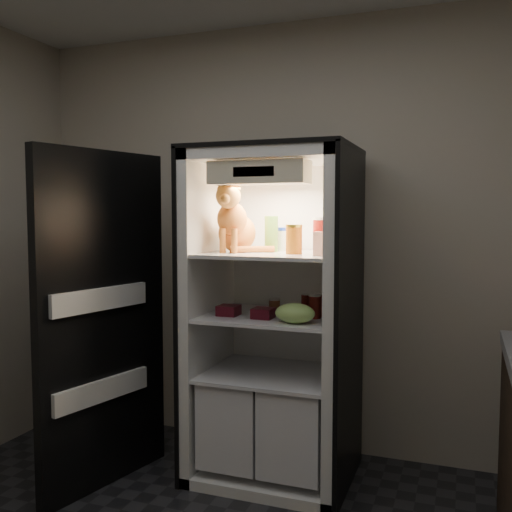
{
  "coord_description": "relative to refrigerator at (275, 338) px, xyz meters",
  "views": [
    {
      "loc": [
        1.01,
        -1.69,
        1.51
      ],
      "look_at": [
        -0.1,
        1.32,
        1.27
      ],
      "focal_mm": 40.0,
      "sensor_mm": 36.0,
      "label": 1
    }
  ],
  "objects": [
    {
      "name": "fridge_door",
      "position": [
        -0.84,
        -0.46,
        0.12
      ],
      "size": [
        0.26,
        0.86,
        1.85
      ],
      "rotation": [
        0.0,
        0.0,
        -0.24
      ],
      "color": "black",
      "rests_on": "floor"
    },
    {
      "name": "soda_can_c",
      "position": [
        0.25,
        -0.09,
        0.21
      ],
      "size": [
        0.07,
        0.07,
        0.13
      ],
      "color": "black",
      "rests_on": "refrigerator"
    },
    {
      "name": "cream_carton",
      "position": [
        0.31,
        -0.18,
        0.56
      ],
      "size": [
        0.07,
        0.07,
        0.12
      ],
      "primitive_type": "cube",
      "color": "white",
      "rests_on": "refrigerator"
    },
    {
      "name": "berry_box_left",
      "position": [
        -0.22,
        -0.17,
        0.18
      ],
      "size": [
        0.11,
        0.11,
        0.06
      ],
      "primitive_type": "cube",
      "color": "#520D1A",
      "rests_on": "refrigerator"
    },
    {
      "name": "condiment_jar",
      "position": [
        0.01,
        -0.04,
        0.19
      ],
      "size": [
        0.06,
        0.06,
        0.09
      ],
      "color": "#572E19",
      "rests_on": "refrigerator"
    },
    {
      "name": "tabby_cat",
      "position": [
        -0.22,
        -0.07,
        0.65
      ],
      "size": [
        0.36,
        0.4,
        0.42
      ],
      "rotation": [
        0.0,
        0.0,
        0.1
      ],
      "color": "#BF6318",
      "rests_on": "refrigerator"
    },
    {
      "name": "room_shell",
      "position": [
        0.0,
        -1.38,
        0.83
      ],
      "size": [
        3.6,
        3.6,
        3.6
      ],
      "color": "white",
      "rests_on": "floor"
    },
    {
      "name": "berry_box_right",
      "position": [
        -0.01,
        -0.18,
        0.18
      ],
      "size": [
        0.11,
        0.11,
        0.06
      ],
      "primitive_type": "cube",
      "color": "#520D1A",
      "rests_on": "refrigerator"
    },
    {
      "name": "parmesan_shaker",
      "position": [
        -0.03,
        0.02,
        0.6
      ],
      "size": [
        0.08,
        0.08,
        0.2
      ],
      "color": "#23832F",
      "rests_on": "refrigerator"
    },
    {
      "name": "soda_can_a",
      "position": [
        0.17,
        0.05,
        0.2
      ],
      "size": [
        0.06,
        0.06,
        0.11
      ],
      "color": "black",
      "rests_on": "refrigerator"
    },
    {
      "name": "refrigerator",
      "position": [
        0.0,
        0.0,
        0.0
      ],
      "size": [
        0.9,
        0.72,
        1.88
      ],
      "color": "white",
      "rests_on": "floor"
    },
    {
      "name": "pepper_jar",
      "position": [
        0.28,
        -0.0,
        0.6
      ],
      "size": [
        0.12,
        0.12,
        0.2
      ],
      "color": "#9F1E15",
      "rests_on": "refrigerator"
    },
    {
      "name": "soda_can_b",
      "position": [
        0.28,
        -0.02,
        0.21
      ],
      "size": [
        0.07,
        0.07,
        0.13
      ],
      "color": "black",
      "rests_on": "refrigerator"
    },
    {
      "name": "salsa_jar",
      "position": [
        0.14,
        -0.11,
        0.58
      ],
      "size": [
        0.09,
        0.09,
        0.16
      ],
      "color": "maroon",
      "rests_on": "refrigerator"
    },
    {
      "name": "mayo_tub",
      "position": [
        0.02,
        0.11,
        0.57
      ],
      "size": [
        0.1,
        0.1,
        0.14
      ],
      "color": "white",
      "rests_on": "refrigerator"
    },
    {
      "name": "grape_bag",
      "position": [
        0.19,
        -0.26,
        0.2
      ],
      "size": [
        0.21,
        0.15,
        0.11
      ],
      "primitive_type": "ellipsoid",
      "color": "#8BC65C",
      "rests_on": "refrigerator"
    }
  ]
}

